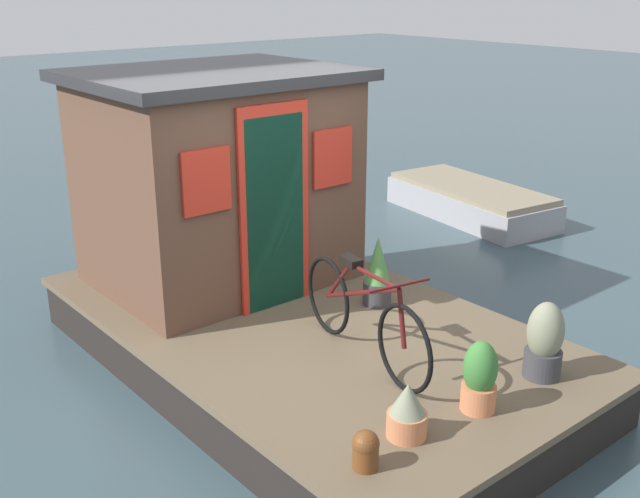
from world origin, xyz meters
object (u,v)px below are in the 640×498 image
at_px(houseboat_cabin, 218,177).
at_px(dinghy_boat, 471,201).
at_px(potted_plant_fern, 545,342).
at_px(potted_plant_basil, 480,378).
at_px(potted_plant_geranium, 377,272).
at_px(potted_plant_ivy, 407,412).
at_px(mooring_bollard, 366,449).
at_px(bicycle, 363,315).

distance_m(houseboat_cabin, dinghy_boat, 4.83).
relative_size(potted_plant_fern, potted_plant_basil, 1.16).
xyz_separation_m(potted_plant_basil, dinghy_boat, (3.85, -4.62, -0.47)).
distance_m(potted_plant_geranium, potted_plant_basil, 1.86).
distance_m(potted_plant_geranium, potted_plant_ivy, 2.10).
distance_m(houseboat_cabin, potted_plant_basil, 3.25).
bearing_deg(houseboat_cabin, potted_plant_basil, -179.92).
relative_size(potted_plant_basil, mooring_bollard, 2.03).
xyz_separation_m(potted_plant_fern, dinghy_boat, (3.86, -3.90, -0.51)).
height_order(potted_plant_basil, dinghy_boat, potted_plant_basil).
bearing_deg(potted_plant_ivy, houseboat_cabin, -11.08).
height_order(potted_plant_fern, potted_plant_ivy, potted_plant_fern).
bearing_deg(dinghy_boat, mooring_bollard, 124.18).
bearing_deg(potted_plant_geranium, potted_plant_ivy, 141.27).
distance_m(bicycle, potted_plant_fern, 1.33).
bearing_deg(mooring_bollard, bicycle, -42.22).
relative_size(houseboat_cabin, dinghy_boat, 0.91).
bearing_deg(mooring_bollard, potted_plant_geranium, -45.50).
relative_size(bicycle, potted_plant_ivy, 4.51).
relative_size(potted_plant_basil, potted_plant_ivy, 1.35).
xyz_separation_m(mooring_bollard, dinghy_boat, (3.84, -5.65, -0.36)).
xyz_separation_m(houseboat_cabin, potted_plant_fern, (-3.17, -0.72, -0.73)).
distance_m(potted_plant_basil, potted_plant_ivy, 0.62).
bearing_deg(potted_plant_geranium, potted_plant_basil, 157.71).
height_order(houseboat_cabin, potted_plant_basil, houseboat_cabin).
height_order(mooring_bollard, dinghy_boat, mooring_bollard).
xyz_separation_m(houseboat_cabin, mooring_bollard, (-3.15, 1.03, -0.88)).
xyz_separation_m(bicycle, potted_plant_geranium, (0.68, -0.81, -0.06)).
xyz_separation_m(potted_plant_geranium, potted_plant_ivy, (-1.64, 1.31, -0.12)).
bearing_deg(potted_plant_fern, dinghy_boat, -45.30).
bearing_deg(potted_plant_fern, mooring_bollard, 89.43).
distance_m(bicycle, potted_plant_ivy, 1.10).
xyz_separation_m(potted_plant_basil, potted_plant_ivy, (0.09, 0.61, -0.06)).
distance_m(potted_plant_fern, potted_plant_basil, 0.72).
bearing_deg(dinghy_boat, potted_plant_fern, 134.70).
relative_size(bicycle, potted_plant_geranium, 2.67).
bearing_deg(dinghy_boat, potted_plant_geranium, 118.55).
height_order(potted_plant_fern, mooring_bollard, potted_plant_fern).
distance_m(potted_plant_geranium, mooring_bollard, 2.45).
bearing_deg(mooring_bollard, dinghy_boat, -55.82).
distance_m(houseboat_cabin, potted_plant_geranium, 1.75).
distance_m(potted_plant_fern, dinghy_boat, 5.51).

